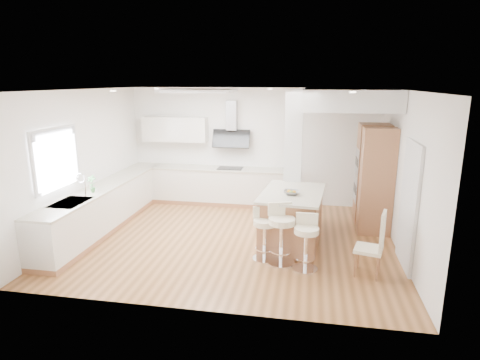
% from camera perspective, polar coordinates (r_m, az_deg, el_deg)
% --- Properties ---
extents(ground, '(6.00, 6.00, 0.00)m').
position_cam_1_polar(ground, '(7.78, -0.96, -8.38)').
color(ground, '#A46C3C').
rests_on(ground, ground).
extents(ceiling, '(6.00, 5.00, 0.02)m').
position_cam_1_polar(ceiling, '(7.78, -0.96, -8.38)').
color(ceiling, white).
rests_on(ceiling, ground).
extents(wall_back, '(6.00, 0.04, 2.80)m').
position_cam_1_polar(wall_back, '(9.79, 1.82, 4.79)').
color(wall_back, white).
rests_on(wall_back, ground).
extents(wall_left, '(0.04, 5.00, 2.80)m').
position_cam_1_polar(wall_left, '(8.46, -21.38, 2.38)').
color(wall_left, white).
rests_on(wall_left, ground).
extents(wall_right, '(0.04, 5.00, 2.80)m').
position_cam_1_polar(wall_right, '(7.41, 22.41, 0.75)').
color(wall_right, white).
rests_on(wall_right, ground).
extents(skylight, '(4.10, 2.10, 0.06)m').
position_cam_1_polar(skylight, '(7.97, -5.92, 12.54)').
color(skylight, silver).
rests_on(skylight, ground).
extents(window_left, '(0.06, 1.28, 1.07)m').
position_cam_1_polar(window_left, '(7.65, -24.74, 3.15)').
color(window_left, white).
rests_on(window_left, ground).
extents(doorway_right, '(0.05, 1.00, 2.10)m').
position_cam_1_polar(doorway_right, '(6.94, 22.89, -3.57)').
color(doorway_right, '#3F3931').
rests_on(doorway_right, ground).
extents(counter_left, '(0.63, 4.50, 1.35)m').
position_cam_1_polar(counter_left, '(8.73, -18.37, -3.42)').
color(counter_left, '#A56D46').
rests_on(counter_left, ground).
extents(counter_back, '(3.62, 0.63, 2.50)m').
position_cam_1_polar(counter_back, '(9.83, -3.73, 0.63)').
color(counter_back, '#A56D46').
rests_on(counter_back, ground).
extents(pillar, '(0.35, 0.35, 2.80)m').
position_cam_1_polar(pillar, '(8.17, 7.54, 2.84)').
color(pillar, silver).
rests_on(pillar, ground).
extents(soffit, '(1.78, 2.20, 0.40)m').
position_cam_1_polar(soffit, '(8.50, 15.18, 11.07)').
color(soffit, white).
rests_on(soffit, ground).
extents(oven_column, '(0.63, 1.21, 2.10)m').
position_cam_1_polar(oven_column, '(8.61, 18.44, 0.42)').
color(oven_column, '#A56D46').
rests_on(oven_column, ground).
extents(peninsula, '(1.22, 1.72, 1.06)m').
position_cam_1_polar(peninsula, '(7.51, 7.39, -5.29)').
color(peninsula, '#A56D46').
rests_on(peninsula, ground).
extents(bar_stool_a, '(0.51, 0.51, 0.90)m').
position_cam_1_polar(bar_stool_a, '(6.78, 3.52, -7.25)').
color(bar_stool_a, white).
rests_on(bar_stool_a, ground).
extents(bar_stool_b, '(0.57, 0.57, 1.01)m').
position_cam_1_polar(bar_stool_b, '(6.64, 5.90, -7.20)').
color(bar_stool_b, white).
rests_on(bar_stool_b, ground).
extents(bar_stool_c, '(0.41, 0.41, 0.91)m').
position_cam_1_polar(bar_stool_c, '(6.51, 9.38, -8.33)').
color(bar_stool_c, white).
rests_on(bar_stool_c, ground).
extents(dining_chair, '(0.50, 0.50, 1.05)m').
position_cam_1_polar(dining_chair, '(6.53, 18.71, -8.37)').
color(dining_chair, '#F3E9C6').
rests_on(dining_chair, ground).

